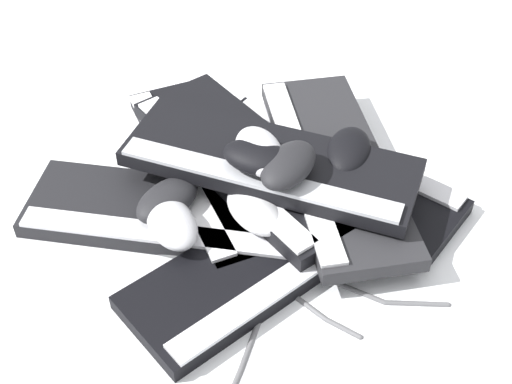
{
  "coord_description": "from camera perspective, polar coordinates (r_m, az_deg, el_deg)",
  "views": [
    {
      "loc": [
        0.71,
        -0.15,
        0.77
      ],
      "look_at": [
        -0.03,
        0.04,
        0.04
      ],
      "focal_mm": 50.0,
      "sensor_mm": 36.0,
      "label": 1
    }
  ],
  "objects": [
    {
      "name": "keyboard_6",
      "position": [
        1.07,
        1.12,
        2.34
      ],
      "size": [
        0.38,
        0.45,
        0.03
      ],
      "color": "black",
      "rests_on": "keyboard_5"
    },
    {
      "name": "mouse_0",
      "position": [
        1.01,
        2.6,
        2.16
      ],
      "size": [
        0.12,
        0.12,
        0.04
      ],
      "primitive_type": "ellipsoid",
      "rotation": [
        0.0,
        0.0,
        5.49
      ],
      "color": "black",
      "rests_on": "keyboard_6"
    },
    {
      "name": "keyboard_2",
      "position": [
        1.16,
        -3.81,
        2.2
      ],
      "size": [
        0.46,
        0.21,
        0.03
      ],
      "color": "black",
      "rests_on": "ground"
    },
    {
      "name": "mouse_6",
      "position": [
        1.05,
        -7.09,
        -0.61
      ],
      "size": [
        0.12,
        0.13,
        0.04
      ],
      "primitive_type": "ellipsoid",
      "rotation": [
        0.0,
        0.0,
        5.34
      ],
      "color": "black",
      "rests_on": "keyboard_3"
    },
    {
      "name": "cable_0",
      "position": [
        1.02,
        -5.17,
        -5.66
      ],
      "size": [
        0.35,
        0.4,
        0.01
      ],
      "color": "#59595B",
      "rests_on": "ground"
    },
    {
      "name": "mouse_2",
      "position": [
        1.09,
        7.43,
        3.28
      ],
      "size": [
        0.13,
        0.11,
        0.04
      ],
      "primitive_type": "ellipsoid",
      "rotation": [
        0.0,
        0.0,
        2.62
      ],
      "color": "black",
      "rests_on": "keyboard_4"
    },
    {
      "name": "mouse_4",
      "position": [
        1.02,
        0.26,
        2.73
      ],
      "size": [
        0.12,
        0.13,
        0.04
      ],
      "primitive_type": "ellipsoid",
      "rotation": [
        0.0,
        0.0,
        0.91
      ],
      "color": "black",
      "rests_on": "keyboard_6"
    },
    {
      "name": "keyboard_4",
      "position": [
        1.11,
        6.19,
        2.1
      ],
      "size": [
        0.45,
        0.19,
        0.03
      ],
      "color": "#232326",
      "rests_on": "keyboard_1"
    },
    {
      "name": "keyboard_3",
      "position": [
        1.08,
        -6.73,
        -1.79
      ],
      "size": [
        0.32,
        0.46,
        0.03
      ],
      "color": "black",
      "rests_on": "ground"
    },
    {
      "name": "mouse_1",
      "position": [
        1.03,
        0.27,
        3.27
      ],
      "size": [
        0.11,
        0.07,
        0.04
      ],
      "primitive_type": "ellipsoid",
      "rotation": [
        0.0,
        0.0,
        0.05
      ],
      "color": "#B7B7BC",
      "rests_on": "keyboard_6"
    },
    {
      "name": "ground_plane",
      "position": [
        1.06,
        -1.82,
        -3.24
      ],
      "size": [
        3.2,
        3.2,
        0.0
      ],
      "primitive_type": "plane",
      "color": "white"
    },
    {
      "name": "keyboard_5",
      "position": [
        1.12,
        -0.84,
        2.57
      ],
      "size": [
        0.46,
        0.31,
        0.03
      ],
      "color": "black",
      "rests_on": "keyboard_2"
    },
    {
      "name": "keyboard_0",
      "position": [
        1.01,
        1.3,
        -5.16
      ],
      "size": [
        0.32,
        0.46,
        0.03
      ],
      "color": "black",
      "rests_on": "ground"
    },
    {
      "name": "keyboard_1",
      "position": [
        1.14,
        5.63,
        1.52
      ],
      "size": [
        0.44,
        0.39,
        0.03
      ],
      "color": "black",
      "rests_on": "ground"
    },
    {
      "name": "mouse_3",
      "position": [
        1.03,
        -0.08,
        -1.47
      ],
      "size": [
        0.13,
        0.1,
        0.04
      ],
      "primitive_type": "ellipsoid",
      "rotation": [
        0.0,
        0.0,
        3.47
      ],
      "color": "silver",
      "rests_on": "keyboard_0"
    },
    {
      "name": "mouse_5",
      "position": [
        1.02,
        -6.75,
        -2.48
      ],
      "size": [
        0.12,
        0.09,
        0.04
      ],
      "primitive_type": "ellipsoid",
      "rotation": [
        0.0,
        0.0,
        0.19
      ],
      "color": "#B7B7BC",
      "rests_on": "keyboard_3"
    }
  ]
}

